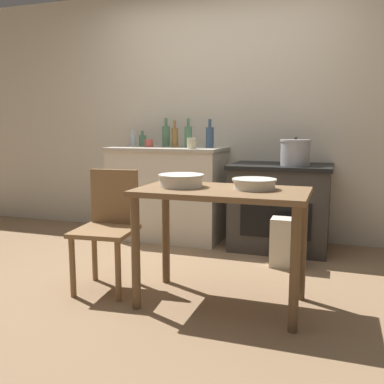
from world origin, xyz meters
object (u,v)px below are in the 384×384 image
(mixing_bowl_small, at_px, (181,180))
(bottle_center_left, at_px, (143,140))
(stove, at_px, (280,206))
(bottle_center, at_px, (133,140))
(cup_right, at_px, (191,143))
(bottle_left, at_px, (210,137))
(work_table, at_px, (222,209))
(bottle_mid_left, at_px, (166,136))
(bottle_far_left, at_px, (188,136))
(chair, at_px, (109,225))
(bottle_center_right, at_px, (175,137))
(mixing_bowl_large, at_px, (254,183))
(cup_mid_right, at_px, (149,143))
(flour_sack, at_px, (286,243))
(stock_pot, at_px, (295,152))

(mixing_bowl_small, bearing_deg, bottle_center_left, 123.25)
(stove, xyz_separation_m, bottle_center, (-1.61, 0.15, 0.60))
(bottle_center_left, relative_size, cup_right, 1.61)
(bottle_left, bearing_deg, work_table, -70.45)
(cup_right, bearing_deg, bottle_mid_left, 140.72)
(stove, distance_m, bottle_far_left, 1.15)
(chair, xyz_separation_m, bottle_center, (-0.59, 1.56, 0.55))
(bottle_far_left, height_order, bottle_center_right, bottle_far_left)
(stove, distance_m, mixing_bowl_large, 1.44)
(cup_mid_right, bearing_deg, flour_sack, -19.70)
(stove, distance_m, bottle_center_right, 1.27)
(bottle_center, bearing_deg, work_table, -48.21)
(work_table, relative_size, chair, 1.27)
(stove, xyz_separation_m, stock_pot, (0.13, -0.08, 0.52))
(bottle_mid_left, height_order, bottle_center_right, bottle_mid_left)
(chair, height_order, bottle_far_left, bottle_far_left)
(work_table, relative_size, bottle_left, 3.83)
(bottle_mid_left, xyz_separation_m, bottle_center_right, (0.13, -0.08, -0.01))
(bottle_center, bearing_deg, bottle_far_left, -6.51)
(work_table, distance_m, bottle_center_left, 2.06)
(flour_sack, relative_size, bottle_center_right, 1.51)
(chair, bearing_deg, cup_right, 75.46)
(stove, relative_size, bottle_far_left, 3.19)
(bottle_center_left, bearing_deg, work_table, -50.37)
(chair, bearing_deg, bottle_center_right, 87.03)
(mixing_bowl_small, bearing_deg, mixing_bowl_large, 5.63)
(bottle_center_right, relative_size, cup_right, 2.65)
(bottle_center, distance_m, cup_right, 0.85)
(mixing_bowl_small, height_order, bottle_far_left, bottle_far_left)
(bottle_center_right, height_order, cup_right, bottle_center_right)
(mixing_bowl_small, bearing_deg, bottle_center_right, 112.77)
(bottle_center_left, distance_m, cup_mid_right, 0.19)
(mixing_bowl_large, relative_size, bottle_mid_left, 0.94)
(bottle_far_left, height_order, bottle_center, bottle_far_left)
(mixing_bowl_large, distance_m, bottle_left, 1.62)
(work_table, xyz_separation_m, cup_right, (-0.64, 1.27, 0.36))
(stock_pot, distance_m, bottle_left, 0.86)
(bottle_center, bearing_deg, stove, -5.48)
(bottle_center, relative_size, cup_mid_right, 2.01)
(bottle_far_left, relative_size, cup_mid_right, 3.41)
(bottle_center_left, height_order, cup_right, bottle_center_left)
(mixing_bowl_large, xyz_separation_m, cup_mid_right, (-1.35, 1.37, 0.18))
(mixing_bowl_small, relative_size, cup_right, 2.92)
(chair, relative_size, bottle_center_left, 5.13)
(work_table, relative_size, cup_mid_right, 12.63)
(cup_right, bearing_deg, flour_sack, -21.00)
(work_table, bearing_deg, mixing_bowl_small, 177.75)
(mixing_bowl_small, height_order, bottle_center_left, bottle_center_left)
(mixing_bowl_large, distance_m, mixing_bowl_small, 0.47)
(bottle_center_left, xyz_separation_m, bottle_center, (-0.13, 0.03, 0.00))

